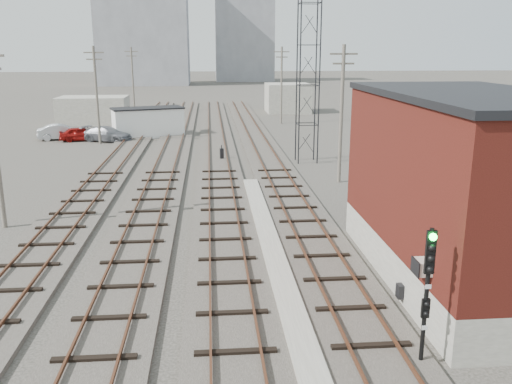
{
  "coord_description": "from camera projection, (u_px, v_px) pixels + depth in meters",
  "views": [
    {
      "loc": [
        -2.1,
        -6.91,
        8.68
      ],
      "look_at": [
        -0.01,
        17.55,
        2.2
      ],
      "focal_mm": 38.0,
      "sensor_mm": 36.0,
      "label": 1
    }
  ],
  "objects": [
    {
      "name": "utility_pole_left_b",
      "position": [
        97.0,
        93.0,
        50.14
      ],
      "size": [
        1.8,
        0.24,
        9.0
      ],
      "color": "#595147",
      "rests_on": "ground"
    },
    {
      "name": "switch_stand",
      "position": [
        222.0,
        154.0,
        43.39
      ],
      "size": [
        0.33,
        0.33,
        1.2
      ],
      "rotation": [
        0.0,
        0.0,
        0.23
      ],
      "color": "black",
      "rests_on": "ground"
    },
    {
      "name": "utility_pole_right_a",
      "position": [
        341.0,
        111.0,
        35.33
      ],
      "size": [
        1.8,
        0.24,
        9.0
      ],
      "color": "#595147",
      "rests_on": "ground"
    },
    {
      "name": "signal_mast",
      "position": [
        427.0,
        287.0,
        14.7
      ],
      "size": [
        0.4,
        0.41,
        4.1
      ],
      "color": "gray",
      "rests_on": "ground"
    },
    {
      "name": "apartment_right",
      "position": [
        244.0,
        33.0,
        150.89
      ],
      "size": [
        16.0,
        12.0,
        26.0
      ],
      "primitive_type": "cube",
      "color": "gray",
      "rests_on": "ground"
    },
    {
      "name": "platform_curb",
      "position": [
        275.0,
        261.0,
        22.54
      ],
      "size": [
        0.9,
        28.0,
        0.26
      ],
      "primitive_type": "cube",
      "color": "gray",
      "rests_on": "ground"
    },
    {
      "name": "shed_left",
      "position": [
        94.0,
        110.0,
        65.11
      ],
      "size": [
        8.0,
        5.0,
        3.2
      ],
      "primitive_type": "cube",
      "color": "gray",
      "rests_on": "ground"
    },
    {
      "name": "car_grey",
      "position": [
        107.0,
        134.0,
        52.54
      ],
      "size": [
        5.38,
        3.72,
        1.45
      ],
      "primitive_type": "imported",
      "rotation": [
        0.0,
        0.0,
        1.19
      ],
      "color": "slate",
      "rests_on": "ground"
    },
    {
      "name": "site_trailer",
      "position": [
        148.0,
        122.0,
        55.16
      ],
      "size": [
        7.69,
        5.09,
        2.99
      ],
      "rotation": [
        0.0,
        0.0,
        0.31
      ],
      "color": "white",
      "rests_on": "ground"
    },
    {
      "name": "brick_building",
      "position": [
        468.0,
        188.0,
        20.3
      ],
      "size": [
        6.54,
        12.2,
        7.22
      ],
      "color": "gray",
      "rests_on": "ground"
    },
    {
      "name": "car_red",
      "position": [
        81.0,
        134.0,
        52.87
      ],
      "size": [
        4.3,
        2.44,
        1.38
      ],
      "primitive_type": "imported",
      "rotation": [
        0.0,
        0.0,
        1.78
      ],
      "color": "maroon",
      "rests_on": "ground"
    },
    {
      "name": "utility_pole_right_b",
      "position": [
        281.0,
        83.0,
        64.23
      ],
      "size": [
        1.8,
        0.24,
        9.0
      ],
      "color": "#595147",
      "rests_on": "ground"
    },
    {
      "name": "track_right",
      "position": [
        264.0,
        152.0,
        46.8
      ],
      "size": [
        3.2,
        90.0,
        0.39
      ],
      "color": "#332D28",
      "rests_on": "ground"
    },
    {
      "name": "utility_pole_left_c",
      "position": [
        133.0,
        79.0,
        74.22
      ],
      "size": [
        1.8,
        0.24,
        9.0
      ],
      "color": "#595147",
      "rests_on": "ground"
    },
    {
      "name": "apartment_left",
      "position": [
        143.0,
        23.0,
        133.78
      ],
      "size": [
        22.0,
        14.0,
        30.0
      ],
      "primitive_type": "cube",
      "color": "gray",
      "rests_on": "ground"
    },
    {
      "name": "track_left",
      "position": [
        123.0,
        154.0,
        45.8
      ],
      "size": [
        3.2,
        90.0,
        0.39
      ],
      "color": "#332D28",
      "rests_on": "ground"
    },
    {
      "name": "shed_right",
      "position": [
        288.0,
        98.0,
        76.71
      ],
      "size": [
        6.0,
        6.0,
        4.0
      ],
      "primitive_type": "cube",
      "color": "gray",
      "rests_on": "ground"
    },
    {
      "name": "ground",
      "position": [
        227.0,
        122.0,
        66.85
      ],
      "size": [
        320.0,
        320.0,
        0.0
      ],
      "primitive_type": "plane",
      "color": "#282621",
      "rests_on": "ground"
    },
    {
      "name": "lattice_tower",
      "position": [
        308.0,
        65.0,
        41.3
      ],
      "size": [
        1.6,
        1.6,
        15.0
      ],
      "color": "black",
      "rests_on": "ground"
    },
    {
      "name": "track_mid_left",
      "position": [
        170.0,
        153.0,
        46.13
      ],
      "size": [
        3.2,
        90.0,
        0.39
      ],
      "color": "#332D28",
      "rests_on": "ground"
    },
    {
      "name": "car_silver",
      "position": [
        62.0,
        132.0,
        53.62
      ],
      "size": [
        4.88,
        2.71,
        1.52
      ],
      "primitive_type": "imported",
      "rotation": [
        0.0,
        0.0,
        1.82
      ],
      "color": "#ADB1B5",
      "rests_on": "ground"
    },
    {
      "name": "track_mid_right",
      "position": [
        217.0,
        152.0,
        46.46
      ],
      "size": [
        3.2,
        90.0,
        0.39
      ],
      "color": "#332D28",
      "rests_on": "ground"
    }
  ]
}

